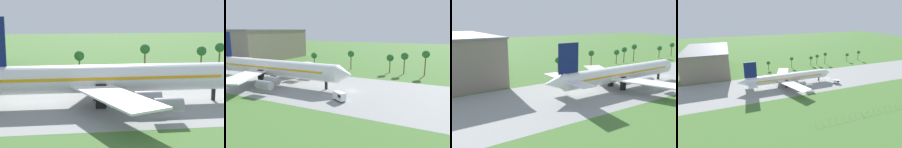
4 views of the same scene
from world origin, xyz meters
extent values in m
cylinder|color=white|center=(-34.97, -2.22, 6.28)|extent=(60.81, 6.59, 6.59)
cube|color=#EFA314|center=(-34.97, -2.22, 6.77)|extent=(51.69, 6.72, 0.66)
cube|color=white|center=(-36.19, -15.22, 5.12)|extent=(17.69, 27.32, 0.44)
cube|color=white|center=(-36.19, 10.78, 5.12)|extent=(17.69, 27.32, 0.44)
cylinder|color=gray|center=(-28.12, -10.13, 3.24)|extent=(5.93, 2.97, 2.97)
cylinder|color=gray|center=(-25.46, -16.72, 3.24)|extent=(5.93, 2.97, 2.97)
cylinder|color=gray|center=(-28.12, 5.69, 3.24)|extent=(5.93, 2.97, 2.97)
cylinder|color=gray|center=(-25.46, 12.28, 3.24)|extent=(5.93, 2.97, 2.97)
cube|color=black|center=(-9.43, -2.22, 2.81)|extent=(0.70, 0.90, 5.62)
cube|color=black|center=(-38.01, -5.85, 2.81)|extent=(2.40, 1.20, 5.62)
cube|color=black|center=(-38.01, 1.40, 2.81)|extent=(2.40, 1.20, 5.62)
cylinder|color=brown|center=(4.25, 39.97, 3.57)|extent=(0.56, 0.56, 7.13)
sphere|color=#28662D|center=(4.25, 39.97, 7.73)|extent=(3.60, 3.60, 3.60)
cylinder|color=brown|center=(-17.28, 39.97, 4.07)|extent=(0.56, 0.56, 8.14)
sphere|color=#28662D|center=(-17.28, 39.97, 8.74)|extent=(3.60, 3.60, 3.60)
cylinder|color=brown|center=(-41.14, 39.97, 3.02)|extent=(0.56, 0.56, 6.03)
sphere|color=#28662D|center=(-41.14, 39.97, 6.63)|extent=(3.60, 3.60, 3.60)
cylinder|color=brown|center=(11.37, 39.97, 4.18)|extent=(0.56, 0.56, 8.37)
sphere|color=#28662D|center=(11.37, 39.97, 8.97)|extent=(3.60, 3.60, 3.60)
camera|label=1|loc=(-45.47, -81.55, 21.33)|focal=55.00mm
camera|label=2|loc=(28.89, -70.46, 21.75)|focal=35.00mm
camera|label=3|loc=(-114.59, -75.99, 29.35)|focal=40.00mm
camera|label=4|loc=(-76.44, -118.65, 53.03)|focal=28.00mm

